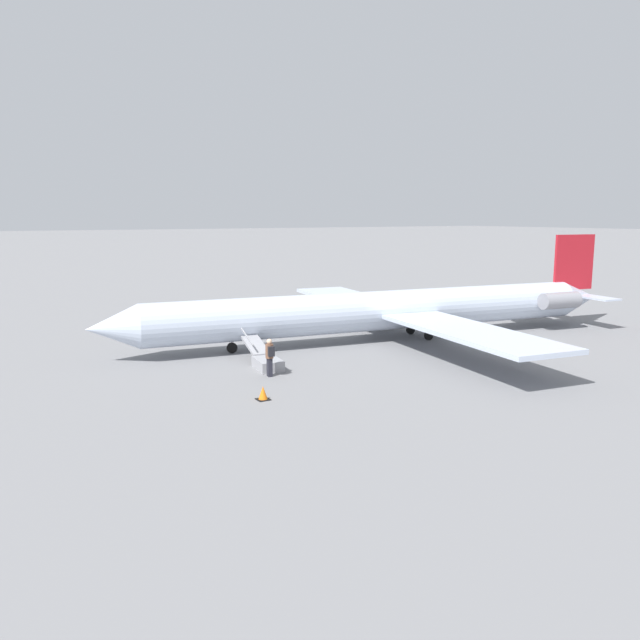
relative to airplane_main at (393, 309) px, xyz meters
The scene contains 5 objects.
ground_plane 1.99m from the airplane_main, ahead, with size 600.00×600.00×0.00m, color slate.
airplane_main is the anchor object (origin of this frame).
boarding_stairs 9.87m from the airplane_main, 13.90° to the left, with size 1.57×4.12×1.55m.
passenger 10.88m from the airplane_main, 21.87° to the left, with size 0.37×0.56×1.74m.
traffic_cone_near_stairs 13.97m from the airplane_main, 30.97° to the left, with size 0.50×0.50×0.55m.
Camera 1 is at (21.30, 28.91, 7.21)m, focal length 35.00 mm.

